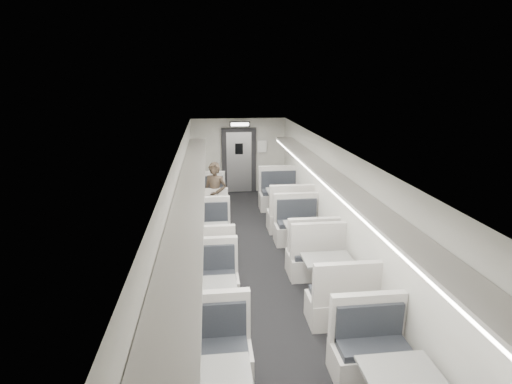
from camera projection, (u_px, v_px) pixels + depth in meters
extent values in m
cube|color=black|center=(264.00, 282.00, 7.53)|extent=(3.00, 12.00, 0.12)
cube|color=white|center=(264.00, 150.00, 6.83)|extent=(3.00, 12.00, 0.12)
cube|color=beige|center=(239.00, 155.00, 12.96)|extent=(3.00, 0.12, 2.40)
cube|color=beige|center=(176.00, 223.00, 7.01)|extent=(0.12, 12.00, 2.40)
cube|color=beige|center=(348.00, 216.00, 7.36)|extent=(0.12, 12.00, 2.40)
cube|color=#B6B2AB|center=(209.00, 218.00, 10.15)|extent=(0.96, 0.53, 0.41)
cube|color=#21272C|center=(209.00, 209.00, 10.11)|extent=(0.85, 0.42, 0.09)
cube|color=#B6B2AB|center=(209.00, 201.00, 9.82)|extent=(0.96, 0.11, 0.63)
cube|color=#B6B2AB|center=(209.00, 201.00, 11.50)|extent=(0.96, 0.53, 0.41)
cube|color=#21272C|center=(209.00, 194.00, 11.40)|extent=(0.85, 0.42, 0.09)
cube|color=#B6B2AB|center=(208.00, 182.00, 11.54)|extent=(0.96, 0.11, 0.63)
cylinder|color=silver|center=(209.00, 205.00, 10.80)|extent=(0.09, 0.09, 0.62)
cylinder|color=silver|center=(209.00, 216.00, 10.88)|extent=(0.32, 0.32, 0.03)
cube|color=gray|center=(209.00, 193.00, 10.70)|extent=(0.79, 0.54, 0.04)
cube|color=#B6B2AB|center=(210.00, 263.00, 7.69)|extent=(0.98, 0.54, 0.41)
cube|color=#21272C|center=(209.00, 251.00, 7.64)|extent=(0.87, 0.43, 0.09)
cube|color=#B6B2AB|center=(209.00, 242.00, 7.35)|extent=(0.98, 0.11, 0.64)
cube|color=#B6B2AB|center=(209.00, 235.00, 9.06)|extent=(0.98, 0.54, 0.41)
cube|color=#21272C|center=(209.00, 225.00, 8.96)|extent=(0.87, 0.43, 0.09)
cube|color=#B6B2AB|center=(209.00, 210.00, 9.10)|extent=(0.98, 0.11, 0.64)
cylinder|color=silver|center=(209.00, 243.00, 8.34)|extent=(0.09, 0.09, 0.64)
cylinder|color=silver|center=(210.00, 257.00, 8.43)|extent=(0.33, 0.33, 0.03)
cube|color=gray|center=(209.00, 227.00, 8.24)|extent=(0.81, 0.55, 0.04)
cube|color=#B6B2AB|center=(211.00, 343.00, 5.40)|extent=(0.98, 0.55, 0.42)
cube|color=#21272C|center=(210.00, 325.00, 5.36)|extent=(0.87, 0.43, 0.09)
cube|color=#B6B2AB|center=(210.00, 317.00, 5.06)|extent=(0.98, 0.11, 0.65)
cube|color=#B6B2AB|center=(210.00, 289.00, 6.78)|extent=(0.98, 0.55, 0.42)
cube|color=#21272C|center=(210.00, 276.00, 6.68)|extent=(0.87, 0.43, 0.09)
cube|color=#B6B2AB|center=(209.00, 255.00, 6.82)|extent=(0.98, 0.11, 0.65)
cylinder|color=silver|center=(210.00, 306.00, 6.06)|extent=(0.09, 0.09, 0.64)
cylinder|color=silver|center=(211.00, 324.00, 6.14)|extent=(0.33, 0.33, 0.03)
cube|color=gray|center=(209.00, 285.00, 5.96)|extent=(0.81, 0.55, 0.04)
cube|color=#B6B2AB|center=(211.00, 364.00, 4.99)|extent=(1.03, 0.57, 0.44)
cube|color=#21272C|center=(210.00, 348.00, 4.88)|extent=(0.91, 0.46, 0.10)
cube|color=#B6B2AB|center=(210.00, 316.00, 5.03)|extent=(1.03, 0.12, 0.68)
cube|color=gray|center=(210.00, 375.00, 4.13)|extent=(0.85, 0.58, 0.04)
cube|color=#B6B2AB|center=(290.00, 221.00, 9.88)|extent=(1.12, 0.62, 0.48)
cube|color=#21272C|center=(290.00, 209.00, 9.82)|extent=(0.99, 0.50, 0.11)
cube|color=#B6B2AB|center=(293.00, 200.00, 9.49)|extent=(1.12, 0.13, 0.74)
cube|color=#B6B2AB|center=(279.00, 201.00, 11.45)|extent=(1.12, 0.62, 0.48)
cube|color=#21272C|center=(279.00, 191.00, 11.34)|extent=(0.99, 0.50, 0.11)
cube|color=#B6B2AB|center=(278.00, 178.00, 11.50)|extent=(1.12, 0.13, 0.74)
cylinder|color=silver|center=(284.00, 205.00, 10.63)|extent=(0.11, 0.11, 0.73)
cylinder|color=silver|center=(284.00, 218.00, 10.72)|extent=(0.38, 0.38, 0.03)
cube|color=gray|center=(285.00, 191.00, 10.51)|extent=(0.93, 0.63, 0.04)
cube|color=#B6B2AB|center=(314.00, 263.00, 7.68)|extent=(1.03, 0.57, 0.44)
cube|color=#21272C|center=(314.00, 250.00, 7.64)|extent=(0.92, 0.46, 0.10)
cube|color=#B6B2AB|center=(318.00, 240.00, 7.33)|extent=(1.03, 0.12, 0.68)
cube|color=#B6B2AB|center=(297.00, 233.00, 9.13)|extent=(1.03, 0.57, 0.44)
cube|color=#21272C|center=(298.00, 223.00, 9.03)|extent=(0.92, 0.46, 0.10)
cube|color=#B6B2AB|center=(296.00, 207.00, 9.17)|extent=(1.03, 0.12, 0.68)
cylinder|color=silver|center=(305.00, 242.00, 8.37)|extent=(0.10, 0.10, 0.67)
cylinder|color=silver|center=(305.00, 256.00, 8.46)|extent=(0.35, 0.35, 0.03)
cube|color=gray|center=(306.00, 225.00, 8.27)|extent=(0.86, 0.58, 0.04)
cube|color=#B6B2AB|center=(340.00, 309.00, 6.18)|extent=(1.01, 0.56, 0.43)
cube|color=#21272C|center=(341.00, 293.00, 6.13)|extent=(0.90, 0.45, 0.10)
cube|color=#B6B2AB|center=(347.00, 284.00, 5.83)|extent=(1.01, 0.11, 0.67)
cube|color=#B6B2AB|center=(315.00, 265.00, 7.60)|extent=(1.01, 0.56, 0.43)
cube|color=#21272C|center=(316.00, 253.00, 7.50)|extent=(0.90, 0.45, 0.10)
cube|color=#B6B2AB|center=(314.00, 235.00, 7.64)|extent=(1.01, 0.11, 0.67)
cylinder|color=silver|center=(327.00, 279.00, 6.86)|extent=(0.10, 0.10, 0.66)
cylinder|color=silver|center=(326.00, 295.00, 6.94)|extent=(0.34, 0.34, 0.03)
cube|color=gray|center=(328.00, 259.00, 6.75)|extent=(0.84, 0.57, 0.04)
cube|color=#B6B2AB|center=(370.00, 362.00, 5.04)|extent=(0.98, 0.55, 0.42)
cube|color=#21272C|center=(373.00, 346.00, 4.94)|extent=(0.87, 0.44, 0.09)
cube|color=#B6B2AB|center=(367.00, 316.00, 5.08)|extent=(0.98, 0.11, 0.65)
cube|color=gray|center=(400.00, 371.00, 4.22)|extent=(0.81, 0.56, 0.04)
imported|color=black|center=(215.00, 196.00, 9.86)|extent=(0.72, 0.61, 1.67)
cube|color=black|center=(188.00, 171.00, 10.22)|extent=(0.02, 1.18, 0.84)
cube|color=black|center=(184.00, 195.00, 8.12)|extent=(0.02, 1.18, 0.84)
cube|color=black|center=(175.00, 237.00, 6.02)|extent=(0.02, 1.18, 0.84)
cube|color=black|center=(158.00, 323.00, 3.92)|extent=(0.02, 1.18, 0.84)
cube|color=#B6B2AB|center=(191.00, 188.00, 6.55)|extent=(0.46, 10.40, 0.05)
cube|color=white|center=(203.00, 190.00, 6.59)|extent=(0.05, 10.20, 0.04)
cube|color=#B6B2AB|center=(339.00, 183.00, 6.84)|extent=(0.46, 10.40, 0.05)
cube|color=white|center=(328.00, 186.00, 6.83)|extent=(0.05, 10.20, 0.04)
cube|color=black|center=(239.00, 161.00, 12.89)|extent=(1.10, 0.10, 2.10)
cube|color=silver|center=(239.00, 162.00, 12.87)|extent=(0.80, 0.05, 1.95)
cube|color=black|center=(239.00, 149.00, 12.71)|extent=(0.25, 0.02, 0.35)
cube|color=black|center=(240.00, 124.00, 12.08)|extent=(0.62, 0.10, 0.16)
cube|color=silver|center=(240.00, 124.00, 12.02)|extent=(0.54, 0.02, 0.10)
cube|color=white|center=(262.00, 147.00, 12.83)|extent=(0.32, 0.02, 0.40)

